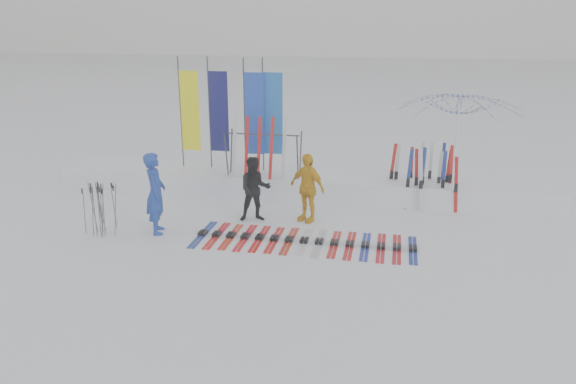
% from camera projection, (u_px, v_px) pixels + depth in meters
% --- Properties ---
extents(ground, '(120.00, 120.00, 0.00)m').
position_uv_depth(ground, '(264.00, 259.00, 11.80)').
color(ground, white).
rests_on(ground, ground).
extents(snow_bank, '(14.00, 1.60, 0.60)m').
position_uv_depth(snow_bank, '(301.00, 184.00, 16.01)').
color(snow_bank, white).
rests_on(snow_bank, ground).
extents(person_blue, '(0.68, 0.82, 1.93)m').
position_uv_depth(person_blue, '(156.00, 193.00, 12.98)').
color(person_blue, '#1A3A9D').
rests_on(person_blue, ground).
extents(person_black, '(0.95, 0.84, 1.62)m').
position_uv_depth(person_black, '(255.00, 189.00, 13.80)').
color(person_black, black).
rests_on(person_black, ground).
extents(person_yellow, '(1.09, 0.85, 1.72)m').
position_uv_depth(person_yellow, '(307.00, 188.00, 13.77)').
color(person_yellow, '#E7AA0F').
rests_on(person_yellow, ground).
extents(tent_canopy, '(3.56, 3.62, 3.03)m').
position_uv_depth(tent_canopy, '(456.00, 145.00, 15.36)').
color(tent_canopy, white).
rests_on(tent_canopy, ground).
extents(ski_row, '(4.98, 1.69, 0.07)m').
position_uv_depth(ski_row, '(304.00, 241.00, 12.66)').
color(ski_row, navy).
rests_on(ski_row, ground).
extents(pole_cluster, '(0.78, 0.68, 1.23)m').
position_uv_depth(pole_cluster, '(100.00, 209.00, 13.02)').
color(pole_cluster, '#595B60').
rests_on(pole_cluster, ground).
extents(feather_flags, '(3.05, 0.20, 3.20)m').
position_uv_depth(feather_flags, '(233.00, 113.00, 15.97)').
color(feather_flags, '#383A3F').
rests_on(feather_flags, ground).
extents(ski_rack, '(2.04, 0.80, 1.23)m').
position_uv_depth(ski_rack, '(264.00, 149.00, 15.49)').
color(ski_rack, '#383A3F').
rests_on(ski_rack, ground).
extents(upright_skis, '(1.72, 1.11, 1.69)m').
position_uv_depth(upright_skis, '(426.00, 176.00, 14.96)').
color(upright_skis, silver).
rests_on(upright_skis, ground).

